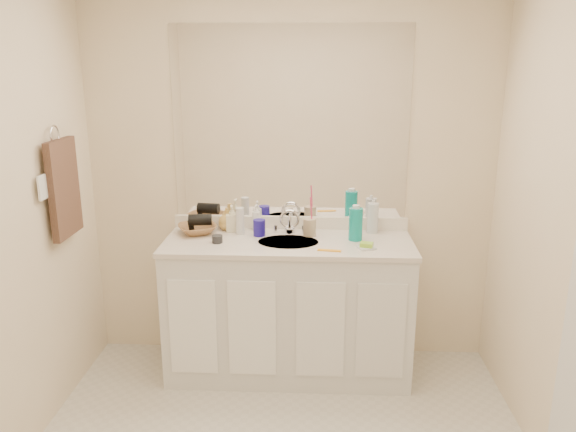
# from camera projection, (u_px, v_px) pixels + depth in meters

# --- Properties ---
(wall_back) EXTENTS (2.60, 0.02, 2.40)m
(wall_back) POSITION_uv_depth(u_px,v_px,m) (290.00, 180.00, 3.61)
(wall_back) COLOR #F9E5C3
(wall_back) RESTS_ON floor
(vanity_cabinet) EXTENTS (1.50, 0.55, 0.85)m
(vanity_cabinet) POSITION_uv_depth(u_px,v_px,m) (288.00, 309.00, 3.55)
(vanity_cabinet) COLOR silver
(vanity_cabinet) RESTS_ON floor
(countertop) EXTENTS (1.52, 0.57, 0.03)m
(countertop) POSITION_uv_depth(u_px,v_px,m) (288.00, 243.00, 3.43)
(countertop) COLOR silver
(countertop) RESTS_ON vanity_cabinet
(backsplash) EXTENTS (1.52, 0.03, 0.08)m
(backsplash) POSITION_uv_depth(u_px,v_px,m) (290.00, 222.00, 3.67)
(backsplash) COLOR white
(backsplash) RESTS_ON countertop
(sink_basin) EXTENTS (0.37, 0.37, 0.02)m
(sink_basin) POSITION_uv_depth(u_px,v_px,m) (288.00, 243.00, 3.41)
(sink_basin) COLOR #B5A99E
(sink_basin) RESTS_ON countertop
(faucet) EXTENTS (0.02, 0.02, 0.11)m
(faucet) POSITION_uv_depth(u_px,v_px,m) (290.00, 225.00, 3.57)
(faucet) COLOR silver
(faucet) RESTS_ON countertop
(mirror) EXTENTS (1.48, 0.01, 1.20)m
(mirror) POSITION_uv_depth(u_px,v_px,m) (290.00, 124.00, 3.50)
(mirror) COLOR white
(mirror) RESTS_ON wall_back
(blue_mug) EXTENTS (0.08, 0.08, 0.10)m
(blue_mug) POSITION_uv_depth(u_px,v_px,m) (259.00, 228.00, 3.51)
(blue_mug) COLOR #1F1593
(blue_mug) RESTS_ON countertop
(tan_cup) EXTENTS (0.09, 0.09, 0.11)m
(tan_cup) POSITION_uv_depth(u_px,v_px,m) (310.00, 227.00, 3.51)
(tan_cup) COLOR tan
(tan_cup) RESTS_ON countertop
(toothbrush) EXTENTS (0.02, 0.04, 0.21)m
(toothbrush) POSITION_uv_depth(u_px,v_px,m) (311.00, 213.00, 3.49)
(toothbrush) COLOR #EE3E6E
(toothbrush) RESTS_ON tan_cup
(mouthwash_bottle) EXTENTS (0.11, 0.11, 0.20)m
(mouthwash_bottle) POSITION_uv_depth(u_px,v_px,m) (356.00, 224.00, 3.41)
(mouthwash_bottle) COLOR #0C9793
(mouthwash_bottle) RESTS_ON countertop
(clear_pump_bottle) EXTENTS (0.09, 0.09, 0.19)m
(clear_pump_bottle) POSITION_uv_depth(u_px,v_px,m) (373.00, 218.00, 3.57)
(clear_pump_bottle) COLOR silver
(clear_pump_bottle) RESTS_ON countertop
(soap_dish) EXTENTS (0.12, 0.11, 0.01)m
(soap_dish) POSITION_uv_depth(u_px,v_px,m) (366.00, 248.00, 3.28)
(soap_dish) COLOR silver
(soap_dish) RESTS_ON countertop
(green_soap) EXTENTS (0.08, 0.07, 0.03)m
(green_soap) POSITION_uv_depth(u_px,v_px,m) (367.00, 245.00, 3.27)
(green_soap) COLOR #97D634
(green_soap) RESTS_ON soap_dish
(orange_comb) EXTENTS (0.14, 0.05, 0.01)m
(orange_comb) POSITION_uv_depth(u_px,v_px,m) (329.00, 250.00, 3.24)
(orange_comb) COLOR #FFA41A
(orange_comb) RESTS_ON countertop
(dark_jar) EXTENTS (0.08, 0.08, 0.05)m
(dark_jar) POSITION_uv_depth(u_px,v_px,m) (217.00, 239.00, 3.38)
(dark_jar) COLOR #232428
(dark_jar) RESTS_ON countertop
(extra_white_bottle) EXTENTS (0.06, 0.06, 0.17)m
(extra_white_bottle) POSITION_uv_depth(u_px,v_px,m) (240.00, 221.00, 3.54)
(extra_white_bottle) COLOR silver
(extra_white_bottle) RESTS_ON countertop
(soap_bottle_white) EXTENTS (0.07, 0.07, 0.17)m
(soap_bottle_white) POSITION_uv_depth(u_px,v_px,m) (256.00, 217.00, 3.63)
(soap_bottle_white) COLOR white
(soap_bottle_white) RESTS_ON countertop
(soap_bottle_cream) EXTENTS (0.09, 0.09, 0.17)m
(soap_bottle_cream) POSITION_uv_depth(u_px,v_px,m) (232.00, 218.00, 3.60)
(soap_bottle_cream) COLOR #F4EEC7
(soap_bottle_cream) RESTS_ON countertop
(soap_bottle_yellow) EXTENTS (0.15, 0.15, 0.15)m
(soap_bottle_yellow) POSITION_uv_depth(u_px,v_px,m) (227.00, 219.00, 3.63)
(soap_bottle_yellow) COLOR #E1B557
(soap_bottle_yellow) RESTS_ON countertop
(wicker_basket) EXTENTS (0.31, 0.31, 0.06)m
(wicker_basket) POSITION_uv_depth(u_px,v_px,m) (197.00, 229.00, 3.56)
(wicker_basket) COLOR olive
(wicker_basket) RESTS_ON countertop
(hair_dryer) EXTENTS (0.15, 0.09, 0.07)m
(hair_dryer) POSITION_uv_depth(u_px,v_px,m) (200.00, 220.00, 3.55)
(hair_dryer) COLOR black
(hair_dryer) RESTS_ON wicker_basket
(towel_ring) EXTENTS (0.01, 0.11, 0.11)m
(towel_ring) POSITION_uv_depth(u_px,v_px,m) (55.00, 135.00, 3.07)
(towel_ring) COLOR silver
(towel_ring) RESTS_ON wall_left
(hand_towel) EXTENTS (0.04, 0.32, 0.55)m
(hand_towel) POSITION_uv_depth(u_px,v_px,m) (64.00, 188.00, 3.15)
(hand_towel) COLOR #32221B
(hand_towel) RESTS_ON towel_ring
(switch_plate) EXTENTS (0.01, 0.08, 0.13)m
(switch_plate) POSITION_uv_depth(u_px,v_px,m) (42.00, 187.00, 2.94)
(switch_plate) COLOR white
(switch_plate) RESTS_ON wall_left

